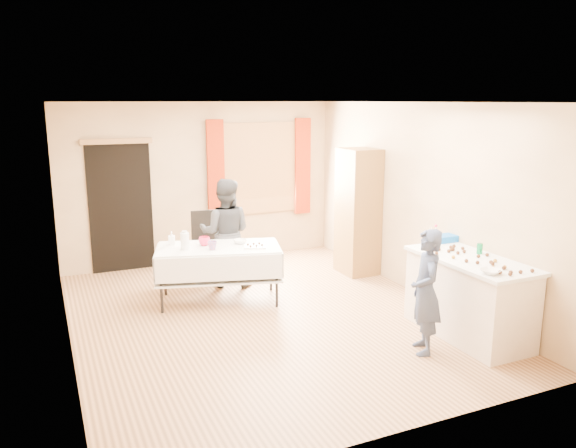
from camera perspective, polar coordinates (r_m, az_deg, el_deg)
name	(u,v)px	position (r m, az deg, el deg)	size (l,w,h in m)	color
floor	(265,317)	(7.06, -2.34, -9.44)	(4.50, 5.50, 0.02)	#9E7047
ceiling	(263,101)	(6.55, -2.55, 12.35)	(4.50, 5.50, 0.02)	white
wall_back	(202,183)	(9.27, -8.77, 4.12)	(4.50, 0.02, 2.60)	tan
wall_front	(400,280)	(4.32, 11.30, -5.63)	(4.50, 0.02, 2.60)	tan
wall_left	(60,232)	(6.23, -22.13, -0.72)	(0.02, 5.50, 2.60)	tan
wall_right	(420,200)	(7.79, 13.22, 2.36)	(0.02, 5.50, 2.60)	tan
window_frame	(260,168)	(9.51, -2.91, 5.68)	(1.32, 0.06, 1.52)	olive
window_pane	(260,168)	(9.50, -2.87, 5.67)	(1.20, 0.02, 1.40)	white
curtain_left	(216,171)	(9.21, -7.34, 5.37)	(0.28, 0.06, 1.65)	#95250A
curtain_right	(303,166)	(9.77, 1.49, 5.87)	(0.28, 0.06, 1.65)	#95250A
doorway	(121,208)	(9.03, -16.63, 1.60)	(0.95, 0.04, 2.00)	black
door_lintel	(117,141)	(8.88, -17.01, 8.04)	(1.05, 0.06, 0.08)	olive
cabinet	(358,212)	(8.62, 7.12, 1.25)	(0.50, 0.60, 1.92)	brown
counter	(469,297)	(6.68, 17.87, -7.10)	(0.72, 1.52, 0.91)	beige
party_table	(219,269)	(7.48, -7.03, -4.55)	(1.78, 1.24, 0.75)	black
chair	(208,259)	(8.51, -8.14, -3.49)	(0.46, 0.46, 1.01)	black
girl	(426,292)	(6.07, 13.82, -6.70)	(0.48, 0.57, 1.34)	#232C49
woman	(225,233)	(8.04, -6.37, -0.89)	(0.93, 0.86, 1.55)	black
soda_can	(480,249)	(6.75, 18.90, -2.38)	(0.07, 0.07, 0.12)	#0E793E
mixing_bowl	(491,271)	(6.03, 19.90, -4.56)	(0.25, 0.25, 0.05)	white
foam_block	(432,243)	(6.94, 14.38, -1.87)	(0.15, 0.10, 0.08)	white
blue_basket	(447,238)	(7.23, 15.81, -1.39)	(0.30, 0.20, 0.08)	blue
pitcher	(185,241)	(7.29, -10.44, -1.73)	(0.11, 0.11, 0.22)	silver
cup_red	(204,241)	(7.46, -8.50, -1.74)	(0.20, 0.20, 0.12)	#E1244E
cup_rainbow	(212,245)	(7.25, -7.69, -2.17)	(0.13, 0.13, 0.11)	red
small_bowl	(240,241)	(7.52, -4.88, -1.78)	(0.22, 0.22, 0.05)	white
pastry_tray	(255,247)	(7.31, -3.37, -2.31)	(0.28, 0.20, 0.02)	white
bottle	(172,238)	(7.58, -11.73, -1.41)	(0.10, 0.10, 0.18)	white
cake_balls	(472,258)	(6.49, 18.18, -3.27)	(0.52, 1.15, 0.04)	#3F2314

